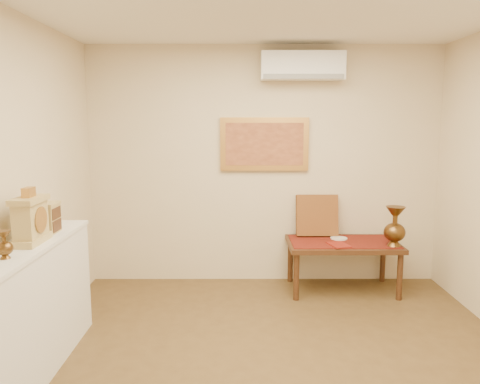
{
  "coord_description": "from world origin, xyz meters",
  "views": [
    {
      "loc": [
        -0.29,
        -3.09,
        1.86
      ],
      "look_at": [
        -0.28,
        1.15,
        1.21
      ],
      "focal_mm": 35.0,
      "sensor_mm": 36.0,
      "label": 1
    }
  ],
  "objects_px": {
    "display_ledge": "(19,319)",
    "brass_urn_tall": "(395,222)",
    "wooden_chest": "(47,218)",
    "low_table": "(343,248)",
    "mantel_clock": "(31,220)"
  },
  "relations": [
    {
      "from": "display_ledge",
      "to": "brass_urn_tall",
      "type": "bearing_deg",
      "value": 28.08
    },
    {
      "from": "display_ledge",
      "to": "wooden_chest",
      "type": "xyz_separation_m",
      "value": [
        0.02,
        0.53,
        0.61
      ]
    },
    {
      "from": "brass_urn_tall",
      "to": "low_table",
      "type": "distance_m",
      "value": 0.62
    },
    {
      "from": "display_ledge",
      "to": "low_table",
      "type": "height_order",
      "value": "display_ledge"
    },
    {
      "from": "brass_urn_tall",
      "to": "display_ledge",
      "type": "relative_size",
      "value": 0.25
    },
    {
      "from": "low_table",
      "to": "wooden_chest",
      "type": "bearing_deg",
      "value": -153.11
    },
    {
      "from": "wooden_chest",
      "to": "display_ledge",
      "type": "bearing_deg",
      "value": -92.01
    },
    {
      "from": "wooden_chest",
      "to": "low_table",
      "type": "distance_m",
      "value": 3.04
    },
    {
      "from": "display_ledge",
      "to": "low_table",
      "type": "xyz_separation_m",
      "value": [
        2.67,
        1.88,
        -0.01
      ]
    },
    {
      "from": "mantel_clock",
      "to": "brass_urn_tall",
      "type": "bearing_deg",
      "value": 25.19
    },
    {
      "from": "display_ledge",
      "to": "low_table",
      "type": "relative_size",
      "value": 1.68
    },
    {
      "from": "brass_urn_tall",
      "to": "mantel_clock",
      "type": "xyz_separation_m",
      "value": [
        -3.14,
        -1.48,
        0.34
      ]
    },
    {
      "from": "brass_urn_tall",
      "to": "display_ledge",
      "type": "height_order",
      "value": "brass_urn_tall"
    },
    {
      "from": "mantel_clock",
      "to": "wooden_chest",
      "type": "distance_m",
      "value": 0.32
    },
    {
      "from": "display_ledge",
      "to": "wooden_chest",
      "type": "bearing_deg",
      "value": 87.99
    }
  ]
}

